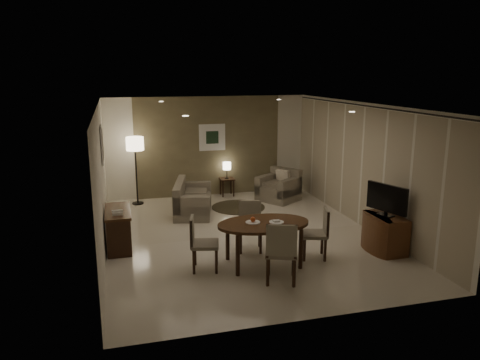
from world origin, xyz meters
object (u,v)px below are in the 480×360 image
object	(u,v)px
chair_left	(205,243)
side_table	(227,187)
floor_lamp	(136,171)
chair_right	(314,233)
console_desk	(119,229)
sofa	(193,197)
tv_cabinet	(385,233)
chair_near	(281,251)
armchair	(278,185)
dining_table	(263,243)
chair_far	(250,227)

from	to	relation	value
chair_left	side_table	xyz separation A→B (m)	(1.52, 4.71, -0.23)
floor_lamp	chair_right	bearing A→B (deg)	-56.99
console_desk	chair_left	world-z (taller)	chair_left
chair_right	sofa	distance (m)	3.73
tv_cabinet	chair_near	size ratio (longest dim) A/B	0.87
console_desk	chair_left	distance (m)	2.04
armchair	chair_near	bearing A→B (deg)	-53.57
floor_lamp	console_desk	bearing A→B (deg)	-99.64
dining_table	chair_near	xyz separation A→B (m)	(0.06, -0.74, 0.14)
floor_lamp	chair_left	bearing A→B (deg)	-78.63
sofa	tv_cabinet	bearing A→B (deg)	-124.10
sofa	floor_lamp	xyz separation A→B (m)	(-1.26, 1.16, 0.48)
chair_far	chair_right	size ratio (longest dim) A/B	1.00
armchair	dining_table	bearing A→B (deg)	-57.64
chair_far	chair_left	distance (m)	1.19
dining_table	chair_left	xyz separation A→B (m)	(-1.03, 0.04, 0.09)
tv_cabinet	armchair	xyz separation A→B (m)	(-0.75, 3.91, 0.06)
dining_table	chair_right	distance (m)	0.98
chair_far	tv_cabinet	bearing A→B (deg)	-1.68
chair_far	floor_lamp	bearing A→B (deg)	130.09
console_desk	armchair	bearing A→B (deg)	30.21
chair_left	armchair	distance (m)	4.73
tv_cabinet	chair_far	xyz separation A→B (m)	(-2.47, 0.69, 0.11)
armchair	floor_lamp	xyz separation A→B (m)	(-3.62, 0.63, 0.46)
chair_right	tv_cabinet	bearing A→B (deg)	104.84
chair_right	armchair	world-z (taller)	chair_right
tv_cabinet	chair_left	world-z (taller)	chair_left
chair_left	chair_far	bearing A→B (deg)	-44.03
chair_left	sofa	world-z (taller)	chair_left
console_desk	side_table	bearing A→B (deg)	47.82
tv_cabinet	dining_table	bearing A→B (deg)	-179.95
dining_table	sofa	size ratio (longest dim) A/B	1.00
chair_near	chair_right	xyz separation A→B (m)	(0.92, 0.78, -0.06)
dining_table	side_table	world-z (taller)	dining_table
sofa	side_table	distance (m)	1.81
sofa	floor_lamp	bearing A→B (deg)	60.67
side_table	floor_lamp	distance (m)	2.52
dining_table	side_table	bearing A→B (deg)	84.13
console_desk	sofa	xyz separation A→B (m)	(1.78, 1.88, 0.01)
floor_lamp	tv_cabinet	bearing A→B (deg)	-46.04
tv_cabinet	dining_table	distance (m)	2.43
chair_left	armchair	world-z (taller)	chair_left
chair_right	floor_lamp	distance (m)	5.38
console_desk	chair_near	xyz separation A→B (m)	(2.52, -2.24, 0.14)
sofa	armchair	xyz separation A→B (m)	(2.36, 0.53, 0.02)
chair_right	sofa	world-z (taller)	chair_right
chair_right	armchair	bearing A→B (deg)	-173.88
console_desk	side_table	distance (m)	4.39
dining_table	tv_cabinet	bearing A→B (deg)	0.05
dining_table	armchair	bearing A→B (deg)	66.73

